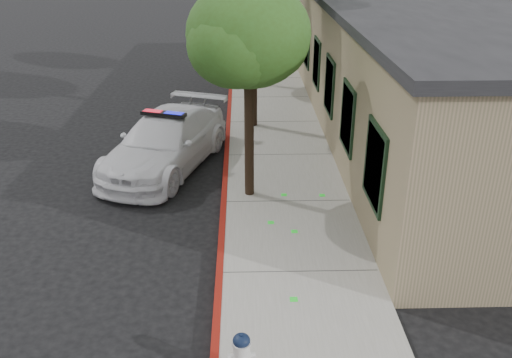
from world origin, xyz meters
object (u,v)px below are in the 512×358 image
(police_car, at_px, (166,142))
(fire_hydrant, at_px, (242,354))
(clapboard_building, at_px, (426,64))
(street_tree_near, at_px, (249,40))

(police_car, bearing_deg, fire_hydrant, -56.40)
(clapboard_building, bearing_deg, police_car, -157.24)
(police_car, distance_m, fire_hydrant, 8.41)
(police_car, xyz_separation_m, fire_hydrant, (2.13, -8.13, -0.25))
(street_tree_near, bearing_deg, fire_hydrant, -92.07)
(clapboard_building, xyz_separation_m, police_car, (-8.33, -3.49, -1.35))
(clapboard_building, height_order, police_car, clapboard_building)
(fire_hydrant, relative_size, street_tree_near, 0.14)
(police_car, relative_size, fire_hydrant, 7.76)
(clapboard_building, height_order, fire_hydrant, clapboard_building)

